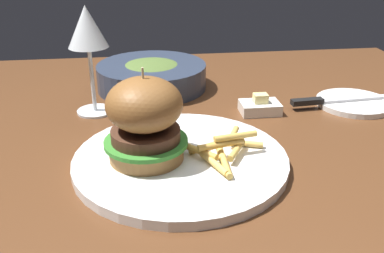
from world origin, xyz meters
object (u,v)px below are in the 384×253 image
object	(u,v)px
bread_plate	(353,103)
table_knife	(330,100)
soup_bowl	(152,75)
wine_glass	(87,32)
burger_sandwich	(145,120)
main_plate	(181,160)
butter_dish	(260,107)

from	to	relation	value
bread_plate	table_knife	xyz separation A→B (m)	(-0.05, -0.00, 0.01)
table_knife	soup_bowl	bearing A→B (deg)	154.99
wine_glass	burger_sandwich	bearing A→B (deg)	-67.56
wine_glass	soup_bowl	bearing A→B (deg)	47.31
wine_glass	soup_bowl	xyz separation A→B (m)	(0.11, 0.12, -0.12)
main_plate	soup_bowl	size ratio (longest dim) A/B	1.34
main_plate	soup_bowl	xyz separation A→B (m)	(-0.03, 0.33, 0.02)
bread_plate	wine_glass	bearing A→B (deg)	176.47
bread_plate	table_knife	world-z (taller)	table_knife
table_knife	soup_bowl	distance (m)	0.36
burger_sandwich	butter_dish	bearing A→B (deg)	38.77
wine_glass	butter_dish	size ratio (longest dim) A/B	2.71
bread_plate	soup_bowl	xyz separation A→B (m)	(-0.37, 0.15, 0.02)
table_knife	soup_bowl	world-z (taller)	soup_bowl
table_knife	burger_sandwich	bearing A→B (deg)	-152.96
butter_dish	bread_plate	bearing A→B (deg)	3.85
bread_plate	burger_sandwich	bearing A→B (deg)	-155.45
bread_plate	table_knife	size ratio (longest dim) A/B	0.72
wine_glass	table_knife	xyz separation A→B (m)	(0.43, -0.03, -0.13)
burger_sandwich	table_knife	world-z (taller)	burger_sandwich
butter_dish	wine_glass	bearing A→B (deg)	171.88
wine_glass	table_knife	world-z (taller)	wine_glass
main_plate	wine_glass	size ratio (longest dim) A/B	1.58
soup_bowl	burger_sandwich	bearing A→B (deg)	-93.84
wine_glass	bread_plate	world-z (taller)	wine_glass
table_knife	butter_dish	bearing A→B (deg)	-176.31
main_plate	wine_glass	world-z (taller)	wine_glass
bread_plate	butter_dish	world-z (taller)	butter_dish
main_plate	table_knife	xyz separation A→B (m)	(0.30, 0.18, 0.01)
burger_sandwich	soup_bowl	distance (m)	0.33
wine_glass	bread_plate	size ratio (longest dim) A/B	1.38
burger_sandwich	soup_bowl	size ratio (longest dim) A/B	0.58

